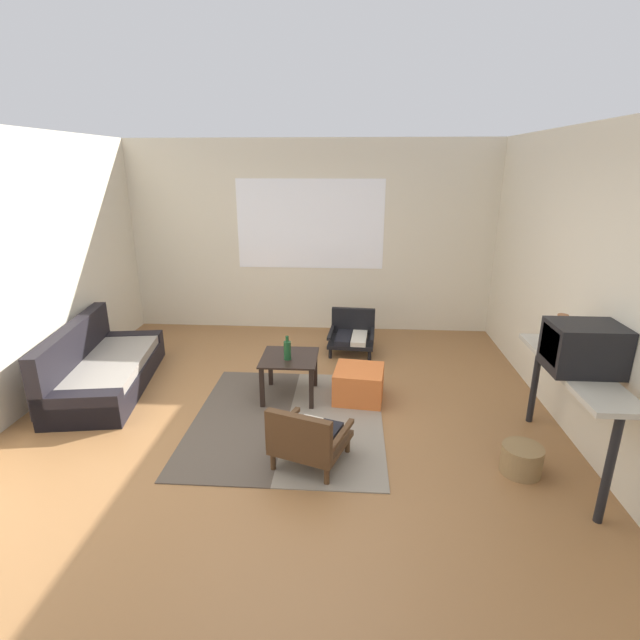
% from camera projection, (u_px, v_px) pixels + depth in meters
% --- Properties ---
extents(ground_plane, '(7.80, 7.80, 0.00)m').
position_uv_depth(ground_plane, '(283.00, 434.00, 4.35)').
color(ground_plane, olive).
extents(far_wall_with_window, '(5.60, 0.13, 2.70)m').
position_uv_depth(far_wall_with_window, '(311.00, 237.00, 6.83)').
color(far_wall_with_window, beige).
rests_on(far_wall_with_window, ground).
extents(side_wall_right, '(0.12, 6.60, 2.70)m').
position_uv_depth(side_wall_right, '(593.00, 288.00, 4.04)').
color(side_wall_right, beige).
rests_on(side_wall_right, ground).
extents(area_rug, '(1.81, 2.07, 0.01)m').
position_uv_depth(area_rug, '(288.00, 419.00, 4.60)').
color(area_rug, '#4C4238').
rests_on(area_rug, ground).
extents(couch, '(1.07, 1.93, 0.73)m').
position_uv_depth(couch, '(102.00, 369.00, 5.19)').
color(couch, black).
rests_on(couch, ground).
extents(coffee_table, '(0.58, 0.59, 0.46)m').
position_uv_depth(coffee_table, '(290.00, 365.00, 4.94)').
color(coffee_table, black).
rests_on(coffee_table, ground).
extents(armchair_by_window, '(0.62, 0.61, 0.53)m').
position_uv_depth(armchair_by_window, '(352.00, 333.00, 6.25)').
color(armchair_by_window, black).
rests_on(armchair_by_window, ground).
extents(armchair_striped_foreground, '(0.70, 0.70, 0.55)m').
position_uv_depth(armchair_striped_foreground, '(308.00, 438.00, 3.82)').
color(armchair_striped_foreground, '#472D19').
rests_on(armchair_striped_foreground, ground).
extents(ottoman_orange, '(0.55, 0.55, 0.34)m').
position_uv_depth(ottoman_orange, '(359.00, 384.00, 4.95)').
color(ottoman_orange, '#D1662D').
rests_on(ottoman_orange, ground).
extents(console_shelf, '(0.37, 1.48, 0.87)m').
position_uv_depth(console_shelf, '(573.00, 380.00, 3.70)').
color(console_shelf, '#B2AD9E').
rests_on(console_shelf, ground).
extents(crt_television, '(0.51, 0.39, 0.37)m').
position_uv_depth(crt_television, '(583.00, 348.00, 3.53)').
color(crt_television, black).
rests_on(crt_television, console_shelf).
extents(clay_vase, '(0.22, 0.22, 0.31)m').
position_uv_depth(clay_vase, '(559.00, 338.00, 3.95)').
color(clay_vase, '#935B38').
rests_on(clay_vase, console_shelf).
extents(glass_bottle, '(0.07, 0.07, 0.25)m').
position_uv_depth(glass_bottle, '(287.00, 350.00, 4.82)').
color(glass_bottle, '#194723').
rests_on(glass_bottle, coffee_table).
extents(wicker_basket, '(0.32, 0.32, 0.23)m').
position_uv_depth(wicker_basket, '(522.00, 459.00, 3.78)').
color(wicker_basket, olive).
rests_on(wicker_basket, ground).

